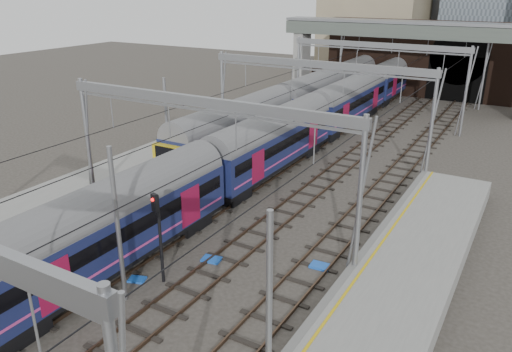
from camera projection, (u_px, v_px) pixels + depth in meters
The scene contains 11 objects.
ground at pixel (90, 325), 20.12m from camera, with size 160.00×160.00×0.00m, color #38332D.
tracks at pixel (269, 197), 32.22m from camera, with size 14.40×80.00×0.22m.
overhead_line at pixel (314, 80), 35.11m from camera, with size 16.80×80.00×8.00m.
retaining_wall at pixel (428, 61), 59.83m from camera, with size 28.00×2.75×9.00m.
overbridge at pixel (406, 40), 54.65m from camera, with size 28.00×3.00×9.25m.
train_main at pixel (316, 118), 41.72m from camera, with size 2.69×62.20×4.66m.
train_second at pixel (316, 94), 50.96m from camera, with size 2.70×46.90×4.68m.
signal_near_centre at pixel (158, 227), 21.99m from camera, with size 0.35×0.45×4.46m.
equip_cover_a at pixel (211, 259), 24.80m from camera, with size 0.94×0.66×0.11m, color blue.
equip_cover_b at pixel (137, 280), 23.12m from camera, with size 0.78×0.55×0.09m, color blue.
equip_cover_c at pixel (320, 266), 24.21m from camera, with size 0.96×0.68×0.11m, color blue.
Camera 1 is at (14.16, -11.02, 12.79)m, focal length 35.00 mm.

